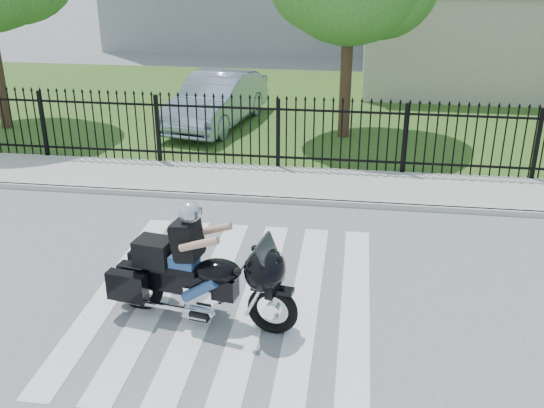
# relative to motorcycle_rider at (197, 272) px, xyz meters

# --- Properties ---
(ground) EXTENTS (120.00, 120.00, 0.00)m
(ground) POSITION_rel_motorcycle_rider_xyz_m (0.37, 0.58, -0.81)
(ground) COLOR slate
(ground) RESTS_ON ground
(crosswalk) EXTENTS (5.00, 5.50, 0.01)m
(crosswalk) POSITION_rel_motorcycle_rider_xyz_m (0.37, 0.58, -0.80)
(crosswalk) COLOR silver
(crosswalk) RESTS_ON ground
(sidewalk) EXTENTS (40.00, 2.00, 0.12)m
(sidewalk) POSITION_rel_motorcycle_rider_xyz_m (0.37, 5.58, -0.75)
(sidewalk) COLOR #ADAAA3
(sidewalk) RESTS_ON ground
(curb) EXTENTS (40.00, 0.12, 0.12)m
(curb) POSITION_rel_motorcycle_rider_xyz_m (0.37, 4.58, -0.75)
(curb) COLOR #ADAAA3
(curb) RESTS_ON ground
(grass_strip) EXTENTS (40.00, 12.00, 0.02)m
(grass_strip) POSITION_rel_motorcycle_rider_xyz_m (0.37, 12.58, -0.80)
(grass_strip) COLOR #2E501B
(grass_strip) RESTS_ON ground
(iron_fence) EXTENTS (26.00, 0.04, 1.80)m
(iron_fence) POSITION_rel_motorcycle_rider_xyz_m (0.37, 6.58, 0.09)
(iron_fence) COLOR black
(iron_fence) RESTS_ON ground
(building_low) EXTENTS (10.00, 6.00, 3.50)m
(building_low) POSITION_rel_motorcycle_rider_xyz_m (7.37, 16.58, 0.94)
(building_low) COLOR beige
(building_low) RESTS_ON ground
(motorcycle_rider) EXTENTS (2.97, 1.30, 1.98)m
(motorcycle_rider) POSITION_rel_motorcycle_rider_xyz_m (0.00, 0.00, 0.00)
(motorcycle_rider) COLOR black
(motorcycle_rider) RESTS_ON ground
(parked_car) EXTENTS (2.48, 4.90, 1.54)m
(parked_car) POSITION_rel_motorcycle_rider_xyz_m (-1.94, 10.19, -0.02)
(parked_car) COLOR #92A0B8
(parked_car) RESTS_ON grass_strip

